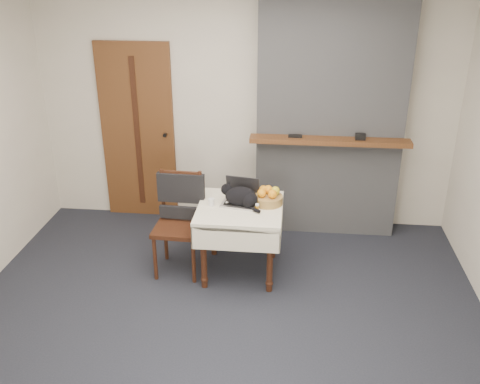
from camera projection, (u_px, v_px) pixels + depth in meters
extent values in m
plane|color=black|center=(221.00, 324.00, 4.47)|extent=(4.50, 4.50, 0.00)
cube|color=beige|center=(245.00, 109.00, 5.76)|extent=(4.50, 0.02, 2.60)
cube|color=brown|center=(138.00, 133.00, 5.97)|extent=(0.82, 0.05, 2.00)
cube|color=#3B2210|center=(137.00, 134.00, 5.94)|extent=(0.06, 0.01, 1.70)
cylinder|color=black|center=(165.00, 135.00, 5.90)|extent=(0.04, 0.06, 0.04)
cube|color=gray|center=(330.00, 115.00, 5.53)|extent=(1.50, 0.30, 2.60)
cube|color=brown|center=(330.00, 141.00, 5.40)|extent=(1.62, 0.18, 0.05)
cube|color=black|center=(295.00, 136.00, 5.42)|extent=(0.14, 0.04, 0.03)
cube|color=black|center=(360.00, 137.00, 5.35)|extent=(0.10, 0.07, 0.06)
cylinder|color=#3B2210|center=(204.00, 257.00, 4.84)|extent=(0.06, 0.06, 0.64)
sphere|color=#3B2210|center=(204.00, 279.00, 4.94)|extent=(0.07, 0.07, 0.07)
cylinder|color=#3B2210|center=(270.00, 261.00, 4.78)|extent=(0.06, 0.06, 0.64)
sphere|color=#3B2210|center=(269.00, 283.00, 4.88)|extent=(0.07, 0.07, 0.07)
cylinder|color=#3B2210|center=(214.00, 226.00, 5.38)|extent=(0.06, 0.06, 0.64)
sphere|color=#3B2210|center=(214.00, 247.00, 5.48)|extent=(0.07, 0.07, 0.07)
cylinder|color=#3B2210|center=(273.00, 229.00, 5.33)|extent=(0.06, 0.06, 0.64)
sphere|color=#3B2210|center=(272.00, 250.00, 5.42)|extent=(0.07, 0.07, 0.07)
cube|color=#F3ECCE|center=(240.00, 209.00, 4.94)|extent=(0.78, 0.78, 0.06)
cube|color=#F3ECCE|center=(235.00, 240.00, 4.63)|extent=(0.78, 0.01, 0.22)
cube|color=#F3ECCE|center=(244.00, 202.00, 5.33)|extent=(0.78, 0.01, 0.22)
cube|color=#F3ECCE|center=(199.00, 218.00, 5.02)|extent=(0.01, 0.78, 0.22)
cube|color=#F3ECCE|center=(281.00, 222.00, 4.95)|extent=(0.01, 0.78, 0.22)
cube|color=#B7B7BC|center=(239.00, 204.00, 4.95)|extent=(0.35, 0.27, 0.02)
cube|color=black|center=(239.00, 203.00, 4.95)|extent=(0.28, 0.19, 0.00)
cube|color=black|center=(243.00, 187.00, 5.02)|extent=(0.32, 0.11, 0.22)
cube|color=#AEDDFF|center=(243.00, 187.00, 5.02)|extent=(0.30, 0.09, 0.20)
ellipsoid|color=black|center=(241.00, 196.00, 4.91)|extent=(0.33, 0.25, 0.19)
ellipsoid|color=black|center=(250.00, 200.00, 4.88)|extent=(0.20, 0.21, 0.15)
sphere|color=black|center=(227.00, 189.00, 4.94)|extent=(0.13, 0.13, 0.11)
ellipsoid|color=white|center=(223.00, 191.00, 4.97)|extent=(0.06, 0.07, 0.05)
ellipsoid|color=white|center=(229.00, 198.00, 4.97)|extent=(0.06, 0.07, 0.07)
cone|color=black|center=(226.00, 185.00, 4.89)|extent=(0.05, 0.05, 0.04)
cone|color=black|center=(229.00, 183.00, 4.94)|extent=(0.05, 0.05, 0.04)
cylinder|color=black|center=(253.00, 209.00, 4.83)|extent=(0.14, 0.12, 0.03)
sphere|color=white|center=(227.00, 203.00, 4.95)|extent=(0.04, 0.04, 0.04)
sphere|color=white|center=(230.00, 200.00, 5.01)|extent=(0.04, 0.04, 0.04)
cylinder|color=silver|center=(211.00, 202.00, 4.93)|extent=(0.06, 0.06, 0.07)
cylinder|color=#AE6F15|center=(257.00, 208.00, 4.82)|extent=(0.03, 0.03, 0.06)
cylinder|color=white|center=(257.00, 205.00, 4.81)|extent=(0.03, 0.03, 0.01)
cylinder|color=#AD8646|center=(268.00, 200.00, 4.97)|extent=(0.28, 0.28, 0.08)
sphere|color=orange|center=(262.00, 193.00, 4.91)|extent=(0.08, 0.08, 0.08)
sphere|color=orange|center=(273.00, 194.00, 4.89)|extent=(0.08, 0.08, 0.08)
sphere|color=orange|center=(268.00, 190.00, 4.99)|extent=(0.08, 0.08, 0.08)
sphere|color=yellow|center=(275.00, 191.00, 4.96)|extent=(0.08, 0.08, 0.08)
sphere|color=orange|center=(263.00, 190.00, 4.98)|extent=(0.08, 0.08, 0.08)
cube|color=black|center=(256.00, 204.00, 4.97)|extent=(0.15, 0.06, 0.01)
cube|color=#3B2210|center=(178.00, 228.00, 5.04)|extent=(0.45, 0.45, 0.04)
cylinder|color=#3B2210|center=(155.00, 258.00, 5.00)|extent=(0.04, 0.04, 0.46)
cylinder|color=#3B2210|center=(194.00, 261.00, 4.95)|extent=(0.04, 0.04, 0.46)
cylinder|color=#3B2210|center=(166.00, 239.00, 5.33)|extent=(0.04, 0.04, 0.46)
cylinder|color=#3B2210|center=(202.00, 241.00, 5.28)|extent=(0.04, 0.04, 0.46)
cylinder|color=#3B2210|center=(163.00, 194.00, 5.13)|extent=(0.04, 0.04, 0.51)
cylinder|color=#3B2210|center=(201.00, 196.00, 5.08)|extent=(0.04, 0.04, 0.51)
cube|color=#3B2210|center=(181.00, 185.00, 5.06)|extent=(0.37, 0.05, 0.29)
cube|color=black|center=(181.00, 188.00, 5.06)|extent=(0.45, 0.08, 0.29)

